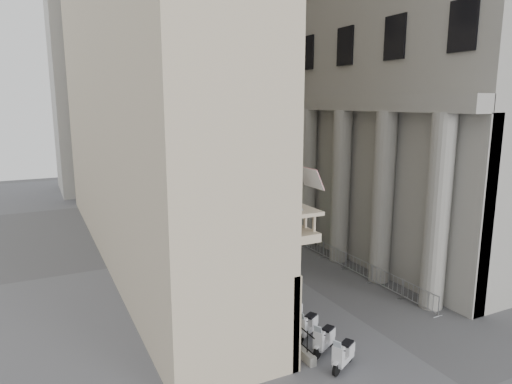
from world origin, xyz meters
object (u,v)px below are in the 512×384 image
at_px(security_tent, 186,198).
at_px(pedestrian_b, 236,209).
at_px(info_kiosk, 197,244).
at_px(street_lamp, 196,184).
at_px(scooter_0, 343,368).
at_px(pedestrian_a, 237,226).

xyz_separation_m(security_tent, pedestrian_b, (4.86, 0.60, -1.59)).
height_order(security_tent, info_kiosk, security_tent).
bearing_deg(pedestrian_b, street_lamp, 53.95).
bearing_deg(pedestrian_b, scooter_0, 89.34).
height_order(street_lamp, pedestrian_b, street_lamp).
distance_m(info_kiosk, pedestrian_b, 10.86).
bearing_deg(street_lamp, pedestrian_a, -35.76).
relative_size(scooter_0, street_lamp, 0.20).
distance_m(street_lamp, info_kiosk, 5.35).
xyz_separation_m(scooter_0, info_kiosk, (-0.92, 15.09, 1.03)).
bearing_deg(pedestrian_b, security_tent, 20.14).
height_order(scooter_0, street_lamp, street_lamp).
distance_m(info_kiosk, pedestrian_a, 5.49).
xyz_separation_m(scooter_0, pedestrian_b, (5.76, 23.64, 0.93)).
relative_size(street_lamp, pedestrian_a, 4.06).
relative_size(street_lamp, pedestrian_b, 4.00).
distance_m(security_tent, info_kiosk, 8.29).
height_order(security_tent, street_lamp, street_lamp).
height_order(scooter_0, security_tent, security_tent).
bearing_deg(street_lamp, scooter_0, -114.76).
bearing_deg(scooter_0, security_tent, -30.37).
bearing_deg(pedestrian_a, street_lamp, -2.35).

